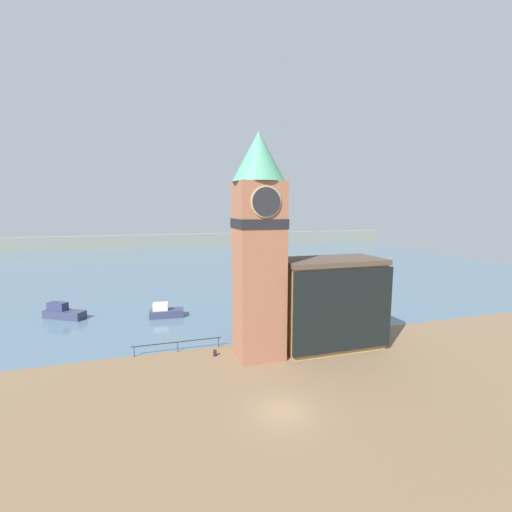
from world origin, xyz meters
TOP-DOWN VIEW (x-y plane):
  - ground_plane at (0.00, 0.00)m, footprint 160.00×160.00m
  - water at (0.00, 73.17)m, footprint 160.00×120.00m
  - far_shoreline at (0.00, 113.17)m, footprint 180.00×3.00m
  - pier_railing at (-6.47, 12.92)m, footprint 9.05×0.08m
  - clock_tower at (1.26, 9.85)m, footprint 5.04×5.04m
  - pier_building at (9.20, 9.74)m, footprint 10.79×5.66m
  - boat_near at (-7.23, 25.17)m, footprint 4.59×2.29m
  - boat_far at (-20.42, 28.61)m, footprint 5.73×4.38m
  - mooring_bollard_near at (-3.00, 10.84)m, footprint 0.37×0.37m

SIDE VIEW (x-z plane):
  - water at x=0.00m, z-range 0.00..0.00m
  - ground_plane at x=0.00m, z-range 0.00..0.00m
  - mooring_bollard_near at x=-3.00m, z-range 0.02..0.71m
  - boat_near at x=-7.23m, z-range -0.26..1.71m
  - boat_far at x=-20.42m, z-range -0.28..1.84m
  - pier_railing at x=-6.47m, z-range 0.39..1.48m
  - far_shoreline at x=0.00m, z-range 0.00..5.00m
  - pier_building at x=9.20m, z-range 0.02..9.48m
  - clock_tower at x=1.26m, z-range 0.65..22.34m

